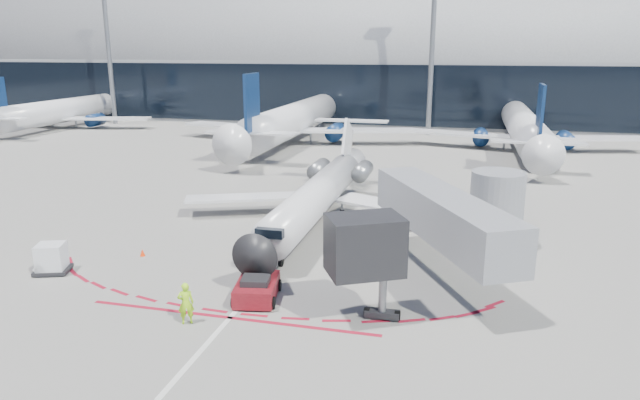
% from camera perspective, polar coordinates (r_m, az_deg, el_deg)
% --- Properties ---
extents(ground, '(260.00, 260.00, 0.00)m').
position_cam_1_polar(ground, '(36.91, -2.04, -3.89)').
color(ground, gray).
rests_on(ground, ground).
extents(apron_centerline, '(0.25, 40.00, 0.01)m').
position_cam_1_polar(apron_centerline, '(38.74, -1.22, -2.96)').
color(apron_centerline, silver).
rests_on(apron_centerline, ground).
extents(apron_stop_bar, '(14.00, 0.25, 0.01)m').
position_cam_1_polar(apron_stop_bar, '(26.90, -9.00, -11.55)').
color(apron_stop_bar, maroon).
rests_on(apron_stop_bar, ground).
extents(terminal_building, '(150.00, 24.15, 24.00)m').
position_cam_1_polar(terminal_building, '(99.04, 8.68, 12.85)').
color(terminal_building, '#919497').
rests_on(terminal_building, ground).
extents(jet_bridge, '(10.03, 15.20, 4.90)m').
position_cam_1_polar(jet_bridge, '(31.79, 13.56, -1.76)').
color(jet_bridge, gray).
rests_on(jet_bridge, ground).
extents(light_mast_west, '(0.70, 0.70, 25.00)m').
position_cam_1_polar(light_mast_west, '(98.23, -20.43, 14.42)').
color(light_mast_west, gray).
rests_on(light_mast_west, ground).
extents(light_mast_centre, '(0.70, 0.70, 25.00)m').
position_cam_1_polar(light_mast_centre, '(81.67, 11.17, 15.12)').
color(light_mast_centre, gray).
rests_on(light_mast_centre, ground).
extents(regional_jet, '(20.39, 25.14, 6.30)m').
position_cam_1_polar(regional_jet, '(40.17, 0.05, 0.82)').
color(regional_jet, silver).
rests_on(regional_jet, ground).
extents(pushback_tug, '(2.50, 4.91, 1.25)m').
position_cam_1_polar(pushback_tug, '(28.34, -6.33, -8.80)').
color(pushback_tug, '#5B0D14').
rests_on(pushback_tug, ground).
extents(ramp_worker, '(0.85, 0.75, 1.95)m').
position_cam_1_polar(ramp_worker, '(26.37, -13.28, -10.01)').
color(ramp_worker, '#ACFB1A').
rests_on(ramp_worker, ground).
extents(uld_container, '(2.15, 1.99, 1.65)m').
position_cam_1_polar(uld_container, '(34.49, -25.27, -5.33)').
color(uld_container, black).
rests_on(uld_container, ground).
extents(safety_cone_left, '(0.31, 0.31, 0.43)m').
position_cam_1_polar(safety_cone_left, '(35.45, -17.33, -5.04)').
color(safety_cone_left, '#FA3205').
rests_on(safety_cone_left, ground).
extents(safety_cone_right, '(0.33, 0.33, 0.46)m').
position_cam_1_polar(safety_cone_right, '(29.93, -5.28, -8.11)').
color(safety_cone_right, '#FA3205').
rests_on(safety_cone_right, ground).
extents(bg_airliner_0, '(31.72, 33.59, 10.26)m').
position_cam_1_polar(bg_airliner_0, '(97.04, -24.14, 9.69)').
color(bg_airliner_0, silver).
rests_on(bg_airliner_0, ground).
extents(bg_airliner_1, '(36.39, 38.53, 11.77)m').
position_cam_1_polar(bg_airliner_1, '(74.62, -2.52, 10.33)').
color(bg_airliner_1, silver).
rests_on(bg_airliner_1, ground).
extents(bg_airliner_2, '(33.29, 35.25, 10.77)m').
position_cam_1_polar(bg_airliner_2, '(73.11, 19.87, 8.97)').
color(bg_airliner_2, silver).
rests_on(bg_airliner_2, ground).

